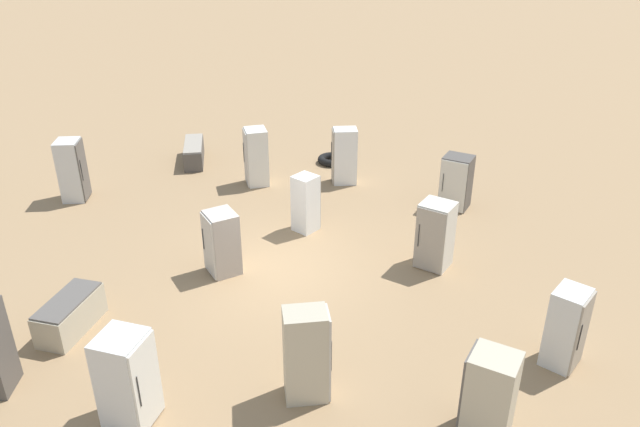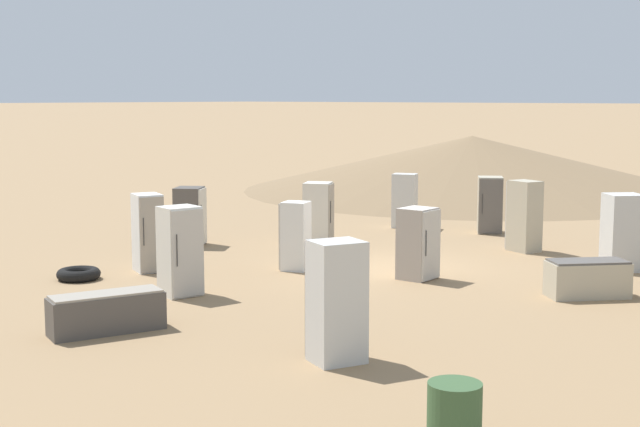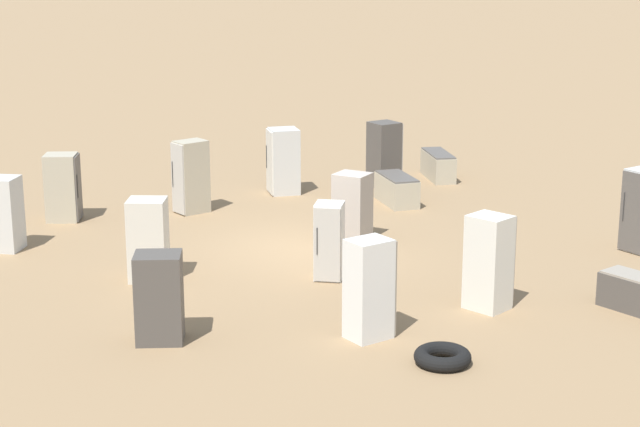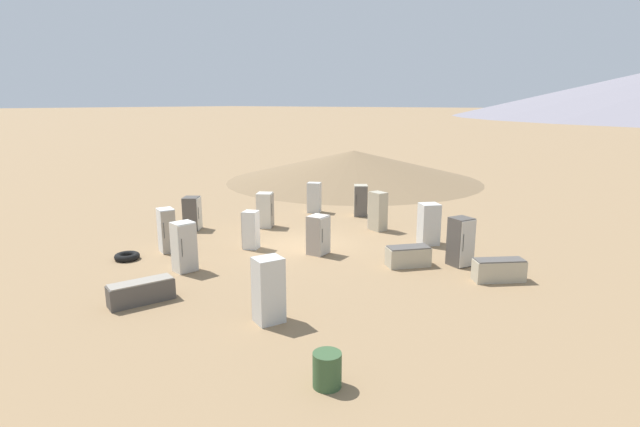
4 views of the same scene
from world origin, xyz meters
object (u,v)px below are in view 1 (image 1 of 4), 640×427
(discarded_fridge_2, at_px, (127,380))
(discarded_fridge_14, at_px, (256,157))
(discarded_fridge_10, at_px, (70,314))
(discarded_fridge_3, at_px, (344,156))
(discarded_fridge_8, at_px, (306,203))
(discarded_fridge_11, at_px, (489,396))
(discarded_fridge_9, at_px, (456,182))
(discarded_fridge_0, at_px, (307,355))
(discarded_fridge_6, at_px, (435,235))
(discarded_fridge_1, at_px, (222,243))
(discarded_fridge_5, at_px, (72,170))
(discarded_fridge_7, at_px, (194,152))
(scrap_tire, at_px, (332,160))
(discarded_fridge_13, at_px, (566,328))

(discarded_fridge_2, relative_size, discarded_fridge_14, 0.98)
(discarded_fridge_10, relative_size, discarded_fridge_14, 0.91)
(discarded_fridge_3, height_order, discarded_fridge_8, discarded_fridge_3)
(discarded_fridge_14, bearing_deg, discarded_fridge_8, -167.18)
(discarded_fridge_11, bearing_deg, discarded_fridge_9, 21.68)
(discarded_fridge_0, height_order, discarded_fridge_6, discarded_fridge_0)
(discarded_fridge_0, xyz_separation_m, discarded_fridge_11, (2.17, 2.20, -0.09))
(discarded_fridge_10, bearing_deg, discarded_fridge_2, -37.68)
(discarded_fridge_6, height_order, discarded_fridge_9, discarded_fridge_6)
(discarded_fridge_1, distance_m, discarded_fridge_8, 2.85)
(discarded_fridge_5, relative_size, discarded_fridge_8, 1.16)
(discarded_fridge_2, distance_m, discarded_fridge_7, 11.72)
(discarded_fridge_5, bearing_deg, discarded_fridge_2, 20.35)
(discarded_fridge_6, distance_m, scrap_tire, 6.98)
(scrap_tire, bearing_deg, discarded_fridge_6, -7.97)
(discarded_fridge_2, bearing_deg, discarded_fridge_8, 174.59)
(discarded_fridge_6, xyz_separation_m, discarded_fridge_14, (-6.47, -1.89, 0.06))
(discarded_fridge_5, height_order, discarded_fridge_6, discarded_fridge_5)
(discarded_fridge_2, height_order, discarded_fridge_5, discarded_fridge_5)
(discarded_fridge_2, distance_m, discarded_fridge_13, 7.91)
(discarded_fridge_10, bearing_deg, discarded_fridge_7, 99.15)
(discarded_fridge_8, distance_m, scrap_tire, 4.81)
(discarded_fridge_6, bearing_deg, discarded_fridge_7, -10.95)
(discarded_fridge_0, xyz_separation_m, scrap_tire, (-9.42, 5.65, -0.78))
(discarded_fridge_8, bearing_deg, discarded_fridge_13, -6.57)
(discarded_fridge_9, bearing_deg, discarded_fridge_13, 124.59)
(discarded_fridge_3, relative_size, discarded_fridge_13, 1.08)
(discarded_fridge_0, distance_m, discarded_fridge_10, 5.27)
(discarded_fridge_10, bearing_deg, discarded_fridge_11, -5.19)
(discarded_fridge_3, height_order, discarded_fridge_10, discarded_fridge_3)
(discarded_fridge_1, xyz_separation_m, discarded_fridge_6, (2.10, 4.58, 0.06))
(discarded_fridge_3, height_order, discarded_fridge_9, discarded_fridge_3)
(discarded_fridge_8, height_order, discarded_fridge_14, discarded_fridge_14)
(discarded_fridge_11, bearing_deg, discarded_fridge_13, -17.16)
(discarded_fridge_13, bearing_deg, discarded_fridge_2, -39.85)
(discarded_fridge_2, height_order, discarded_fridge_3, discarded_fridge_3)
(discarded_fridge_8, distance_m, discarded_fridge_14, 3.41)
(discarded_fridge_1, distance_m, discarded_fridge_5, 6.34)
(discarded_fridge_5, bearing_deg, discarded_fridge_3, 94.29)
(discarded_fridge_0, xyz_separation_m, discarded_fridge_3, (-7.84, 5.23, -0.03))
(discarded_fridge_0, xyz_separation_m, discarded_fridge_1, (-4.64, 0.10, -0.13))
(discarded_fridge_11, bearing_deg, discarded_fridge_7, 59.42)
(discarded_fridge_5, relative_size, discarded_fridge_13, 1.12)
(discarded_fridge_11, bearing_deg, discarded_fridge_14, 53.96)
(discarded_fridge_13, bearing_deg, discarded_fridge_6, -112.78)
(discarded_fridge_7, relative_size, discarded_fridge_9, 1.28)
(discarded_fridge_0, bearing_deg, scrap_tire, 168.98)
(scrap_tire, bearing_deg, discarded_fridge_14, -82.06)
(discarded_fridge_1, xyz_separation_m, discarded_fridge_13, (6.11, 4.58, 0.04))
(discarded_fridge_11, bearing_deg, discarded_fridge_6, 29.19)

